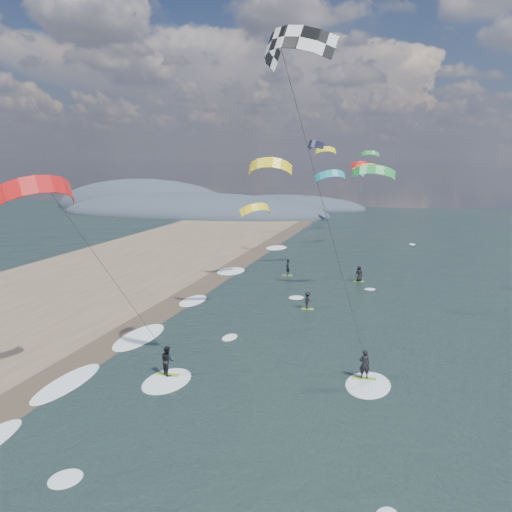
# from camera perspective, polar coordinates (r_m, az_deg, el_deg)

# --- Properties ---
(ground) EXTENTS (260.00, 260.00, 0.00)m
(ground) POSITION_cam_1_polar(r_m,az_deg,el_deg) (26.54, -4.94, -19.69)
(ground) COLOR black
(ground) RESTS_ON ground
(wet_sand_strip) EXTENTS (3.00, 240.00, 0.00)m
(wet_sand_strip) POSITION_cam_1_polar(r_m,az_deg,el_deg) (39.67, -16.56, -9.77)
(wet_sand_strip) COLOR #382D23
(wet_sand_strip) RESTS_ON ground
(coastal_hills) EXTENTS (80.00, 41.00, 15.00)m
(coastal_hills) POSITION_cam_1_polar(r_m,az_deg,el_deg) (140.49, -7.15, 4.52)
(coastal_hills) COLOR #3D4756
(coastal_hills) RESTS_ON ground
(kitesurfer_near_a) EXTENTS (7.85, 9.43, 19.33)m
(kitesurfer_near_a) POSITION_cam_1_polar(r_m,az_deg,el_deg) (28.36, 4.31, 13.68)
(kitesurfer_near_a) COLOR #82BB21
(kitesurfer_near_a) RESTS_ON ground
(kitesurfer_near_b) EXTENTS (6.88, 9.44, 12.89)m
(kitesurfer_near_b) POSITION_cam_1_polar(r_m,az_deg,el_deg) (30.88, -16.55, 0.69)
(kitesurfer_near_b) COLOR #82BB21
(kitesurfer_near_b) RESTS_ON ground
(far_kitesurfers) EXTENTS (9.05, 14.39, 1.84)m
(far_kitesurfers) POSITION_cam_1_polar(r_m,az_deg,el_deg) (57.13, 6.52, -2.52)
(far_kitesurfers) COLOR #82BB21
(far_kitesurfers) RESTS_ON ground
(bg_kite_field) EXTENTS (15.25, 71.96, 8.01)m
(bg_kite_field) POSITION_cam_1_polar(r_m,az_deg,el_deg) (75.76, 8.51, 8.99)
(bg_kite_field) COLOR yellow
(bg_kite_field) RESTS_ON ground
(shoreline_surf) EXTENTS (2.40, 79.40, 0.11)m
(shoreline_surf) POSITION_cam_1_polar(r_m,az_deg,el_deg) (43.01, -11.85, -8.01)
(shoreline_surf) COLOR white
(shoreline_surf) RESTS_ON ground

